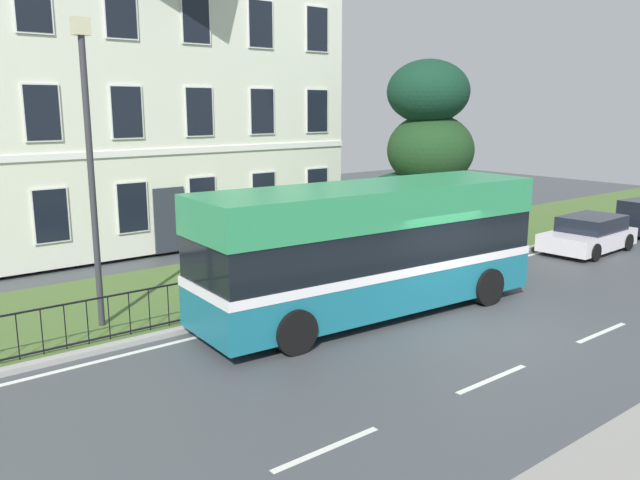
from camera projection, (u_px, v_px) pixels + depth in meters
ground_plane at (445, 319)px, 15.44m from camera, size 60.00×56.00×0.18m
georgian_townhouse at (102, 81)px, 24.78m from camera, size 15.57×10.74×11.57m
iron_verge_railing at (290, 280)px, 16.56m from camera, size 16.82×0.04×0.97m
evergreen_tree at (421, 171)px, 23.87m from camera, size 4.72×4.72×6.64m
single_decker_bus at (371, 247)px, 15.49m from camera, size 9.04×3.04×3.17m
parked_hatchback_01 at (589, 234)px, 22.45m from camera, size 3.89×2.05×1.24m
street_lamp_post at (90, 156)px, 13.85m from camera, size 0.36×0.24×6.67m
litter_bin at (343, 260)px, 18.47m from camera, size 0.56×0.56×1.11m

